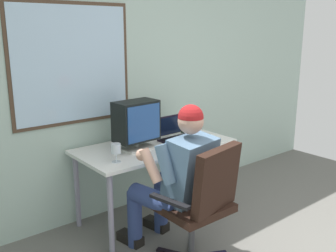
{
  "coord_description": "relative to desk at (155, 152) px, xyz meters",
  "views": [
    {
      "loc": [
        -2.07,
        -0.7,
        1.74
      ],
      "look_at": [
        -0.21,
        1.6,
        0.99
      ],
      "focal_mm": 40.81,
      "sensor_mm": 36.0,
      "label": 1
    }
  ],
  "objects": [
    {
      "name": "wine_glass",
      "position": [
        -0.53,
        -0.19,
        0.17
      ],
      "size": [
        0.08,
        0.08,
        0.15
      ],
      "color": "silver",
      "rests_on": "desk"
    },
    {
      "name": "desk_speaker",
      "position": [
        0.49,
        0.14,
        0.16
      ],
      "size": [
        0.08,
        0.08,
        0.17
      ],
      "color": "black",
      "rests_on": "desk"
    },
    {
      "name": "wall_rear",
      "position": [
        0.05,
        0.41,
        0.69
      ],
      "size": [
        5.62,
        0.08,
        2.67
      ],
      "color": "#B0C8BC",
      "rests_on": "ground"
    },
    {
      "name": "laptop",
      "position": [
        0.26,
        0.03,
        0.13
      ],
      "size": [
        0.37,
        0.32,
        0.22
      ],
      "color": "black",
      "rests_on": "desk"
    },
    {
      "name": "crt_monitor",
      "position": [
        -0.2,
        0.0,
        0.31
      ],
      "size": [
        0.39,
        0.25,
        0.43
      ],
      "color": "beige",
      "rests_on": "desk"
    },
    {
      "name": "desk",
      "position": [
        0.0,
        0.0,
        0.0
      ],
      "size": [
        1.44,
        0.71,
        0.72
      ],
      "color": "#8E889F",
      "rests_on": "ground"
    },
    {
      "name": "person_seated",
      "position": [
        -0.23,
        -0.57,
        -0.0
      ],
      "size": [
        0.59,
        0.82,
        1.22
      ],
      "color": "navy",
      "rests_on": "ground"
    },
    {
      "name": "office_chair",
      "position": [
        -0.19,
        -0.83,
        -0.1
      ],
      "size": [
        0.63,
        0.57,
        0.95
      ],
      "color": "black",
      "rests_on": "ground"
    }
  ]
}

